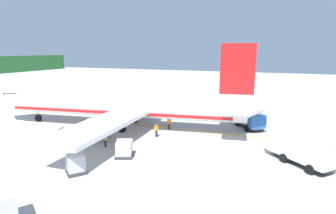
{
  "coord_description": "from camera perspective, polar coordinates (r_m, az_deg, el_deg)",
  "views": [
    {
      "loc": [
        -29.84,
        -0.38,
        10.97
      ],
      "look_at": [
        5.56,
        14.15,
        3.23
      ],
      "focal_mm": 29.82,
      "sensor_mm": 36.0,
      "label": 1
    }
  ],
  "objects": [
    {
      "name": "crew_loader_left",
      "position": [
        32.55,
        -19.75,
        -7.19
      ],
      "size": [
        0.63,
        0.27,
        1.61
      ],
      "color": "#191E33",
      "rests_on": "ground"
    },
    {
      "name": "crew_supervisor",
      "position": [
        36.03,
        -2.39,
        -4.61
      ],
      "size": [
        0.28,
        0.63,
        1.72
      ],
      "color": "#191E33",
      "rests_on": "ground"
    },
    {
      "name": "service_truck_fuel",
      "position": [
        30.47,
        25.27,
        -7.67
      ],
      "size": [
        6.12,
        6.34,
        2.81
      ],
      "color": "white",
      "rests_on": "ground"
    },
    {
      "name": "cargo_container_mid",
      "position": [
        27.14,
        -18.36,
        -11.0
      ],
      "size": [
        2.32,
        2.32,
        1.86
      ],
      "color": "#333338",
      "rests_on": "ground"
    },
    {
      "name": "crew_loader_right",
      "position": [
        39.34,
        0.22,
        -3.2
      ],
      "size": [
        0.25,
        0.63,
        1.74
      ],
      "color": "#191E33",
      "rests_on": "ground"
    },
    {
      "name": "cargo_container_near",
      "position": [
        29.88,
        -8.93,
        -8.45
      ],
      "size": [
        2.35,
        2.35,
        1.87
      ],
      "color": "#333338",
      "rests_on": "ground"
    },
    {
      "name": "service_truck_baggage",
      "position": [
        41.22,
        16.61,
        -2.81
      ],
      "size": [
        6.68,
        5.56,
        2.74
      ],
      "color": "#2659A5",
      "rests_on": "ground"
    },
    {
      "name": "cargo_container_far",
      "position": [
        36.22,
        -21.96,
        -5.38
      ],
      "size": [
        2.05,
        2.05,
        2.12
      ],
      "color": "#333338",
      "rests_on": "ground"
    },
    {
      "name": "airliner_foreground",
      "position": [
        40.76,
        -9.34,
        0.57
      ],
      "size": [
        34.52,
        41.62,
        11.9
      ],
      "color": "white",
      "rests_on": "ground"
    },
    {
      "name": "apron_guide_line",
      "position": [
        41.24,
        -2.41,
        -3.99
      ],
      "size": [
        0.3,
        60.0,
        0.01
      ],
      "primitive_type": "cube",
      "color": "yellow",
      "rests_on": "ground"
    },
    {
      "name": "crew_marshaller",
      "position": [
        33.2,
        -12.7,
        -6.34
      ],
      "size": [
        0.62,
        0.3,
        1.68
      ],
      "color": "#191E33",
      "rests_on": "ground"
    }
  ]
}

